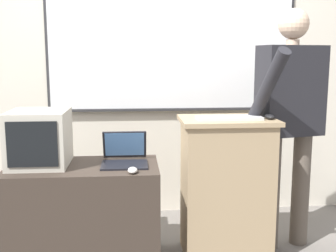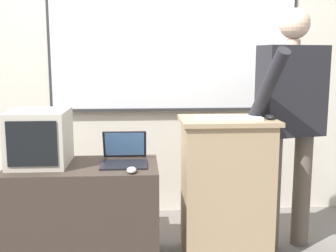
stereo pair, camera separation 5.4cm
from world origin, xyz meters
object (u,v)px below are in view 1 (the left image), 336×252
at_px(side_desk, 84,215).
at_px(wireless_keyboard, 229,118).
at_px(person_presenter, 290,112).
at_px(computer_mouse_by_keyboard, 269,117).
at_px(lectern_podium, 226,187).
at_px(computer_mouse_by_laptop, 133,170).
at_px(crt_monitor, 39,138).
at_px(laptop, 125,154).

distance_m(side_desk, wireless_keyboard, 1.17).
distance_m(person_presenter, computer_mouse_by_keyboard, 0.26).
bearing_deg(side_desk, lectern_podium, 3.99).
bearing_deg(person_presenter, lectern_podium, 178.51).
distance_m(person_presenter, computer_mouse_by_laptop, 1.22).
relative_size(wireless_keyboard, computer_mouse_by_laptop, 4.38).
height_order(lectern_podium, side_desk, lectern_podium).
xyz_separation_m(lectern_podium, wireless_keyboard, (-0.00, -0.06, 0.50)).
bearing_deg(computer_mouse_by_keyboard, crt_monitor, 178.30).
xyz_separation_m(side_desk, laptop, (0.27, 0.06, 0.40)).
xyz_separation_m(laptop, computer_mouse_by_keyboard, (0.97, -0.06, 0.25)).
height_order(person_presenter, wireless_keyboard, person_presenter).
xyz_separation_m(laptop, wireless_keyboard, (0.70, -0.05, 0.25)).
relative_size(laptop, computer_mouse_by_laptop, 3.27).
bearing_deg(laptop, computer_mouse_by_keyboard, -3.45).
bearing_deg(wireless_keyboard, side_desk, -179.39).
xyz_separation_m(side_desk, computer_mouse_by_keyboard, (1.25, -0.00, 0.65)).
xyz_separation_m(computer_mouse_by_laptop, computer_mouse_by_keyboard, (0.92, 0.20, 0.29)).
xyz_separation_m(wireless_keyboard, computer_mouse_by_laptop, (-0.65, -0.21, -0.29)).
xyz_separation_m(wireless_keyboard, computer_mouse_by_keyboard, (0.27, -0.01, 0.01)).
distance_m(laptop, computer_mouse_by_keyboard, 1.00).
xyz_separation_m(lectern_podium, side_desk, (-0.98, -0.07, -0.15)).
bearing_deg(computer_mouse_by_laptop, computer_mouse_by_keyboard, 12.37).
height_order(side_desk, computer_mouse_by_laptop, computer_mouse_by_laptop).
bearing_deg(lectern_podium, laptop, -179.01).
bearing_deg(wireless_keyboard, person_presenter, 17.64).
distance_m(side_desk, computer_mouse_by_keyboard, 1.41).
bearing_deg(person_presenter, computer_mouse_by_keyboard, -153.73).
height_order(laptop, computer_mouse_by_laptop, laptop).
bearing_deg(computer_mouse_by_laptop, person_presenter, 18.06).
distance_m(laptop, computer_mouse_by_laptop, 0.27).
bearing_deg(side_desk, wireless_keyboard, 0.61).
bearing_deg(computer_mouse_by_keyboard, person_presenter, 38.96).
relative_size(laptop, wireless_keyboard, 0.75).
xyz_separation_m(side_desk, crt_monitor, (-0.28, 0.04, 0.52)).
xyz_separation_m(lectern_podium, computer_mouse_by_keyboard, (0.27, -0.07, 0.51)).
relative_size(side_desk, computer_mouse_by_laptop, 9.91).
bearing_deg(lectern_podium, computer_mouse_by_laptop, -157.25).
relative_size(side_desk, person_presenter, 0.57).
bearing_deg(computer_mouse_by_keyboard, computer_mouse_by_laptop, -167.63).
xyz_separation_m(person_presenter, computer_mouse_by_keyboard, (-0.20, -0.16, -0.01)).
relative_size(computer_mouse_by_keyboard, crt_monitor, 0.24).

